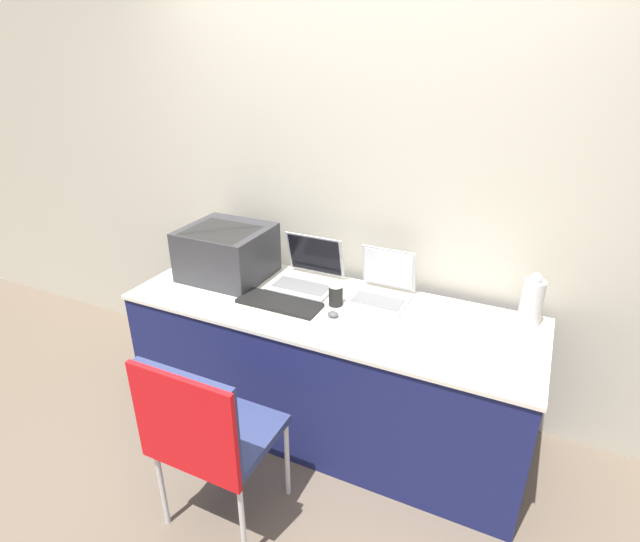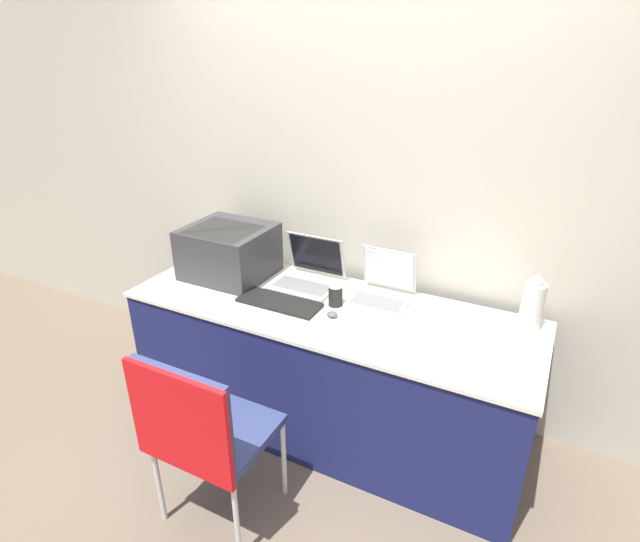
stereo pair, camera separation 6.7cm
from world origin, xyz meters
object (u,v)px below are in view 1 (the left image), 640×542
object	(u,v)px
coffee_cup	(336,295)
chair	(203,429)
mouse	(333,314)
metal_pitcher	(532,302)
printer	(227,251)
laptop_left	(307,275)
external_keyboard	(279,303)
laptop_right	(382,289)

from	to	relation	value
coffee_cup	chair	distance (m)	0.96
chair	coffee_cup	bearing A→B (deg)	77.34
mouse	metal_pitcher	world-z (taller)	metal_pitcher
printer	metal_pitcher	size ratio (longest dim) A/B	1.69
laptop_left	external_keyboard	distance (m)	0.29
external_keyboard	chair	world-z (taller)	chair
external_keyboard	chair	distance (m)	0.80
laptop_right	metal_pitcher	world-z (taller)	metal_pitcher
printer	external_keyboard	bearing A→B (deg)	-22.32
metal_pitcher	coffee_cup	bearing A→B (deg)	-166.74
external_keyboard	laptop_left	bearing A→B (deg)	85.76
printer	external_keyboard	size ratio (longest dim) A/B	1.05
laptop_left	coffee_cup	bearing A→B (deg)	-32.48
external_keyboard	laptop_right	bearing A→B (deg)	32.77
coffee_cup	chair	xyz separation A→B (m)	(-0.20, -0.90, -0.25)
laptop_left	coffee_cup	world-z (taller)	laptop_left
printer	metal_pitcher	xyz separation A→B (m)	(1.67, 0.16, -0.03)
laptop_right	printer	bearing A→B (deg)	-172.93
printer	external_keyboard	world-z (taller)	printer
external_keyboard	printer	bearing A→B (deg)	157.68
laptop_left	coffee_cup	size ratio (longest dim) A/B	2.98
laptop_right	metal_pitcher	size ratio (longest dim) A/B	1.10
printer	metal_pitcher	distance (m)	1.68
laptop_right	coffee_cup	xyz separation A→B (m)	(-0.20, -0.17, 0.00)
laptop_left	chair	xyz separation A→B (m)	(0.05, -1.06, -0.25)
external_keyboard	chair	bearing A→B (deg)	-84.92
external_keyboard	metal_pitcher	bearing A→B (deg)	16.06
mouse	metal_pitcher	distance (m)	0.97
chair	laptop_left	bearing A→B (deg)	92.57
printer	metal_pitcher	world-z (taller)	printer
printer	coffee_cup	distance (m)	0.74
laptop_left	metal_pitcher	distance (m)	1.19
printer	laptop_right	bearing A→B (deg)	7.07
laptop_right	metal_pitcher	bearing A→B (deg)	3.62
mouse	chair	size ratio (longest dim) A/B	0.06
laptop_left	external_keyboard	size ratio (longest dim) A/B	0.79
mouse	metal_pitcher	xyz separation A→B (m)	(0.90, 0.34, 0.11)
laptop_left	chair	bearing A→B (deg)	-87.43
coffee_cup	laptop_left	bearing A→B (deg)	147.52
laptop_right	mouse	size ratio (longest dim) A/B	5.29
external_keyboard	mouse	distance (m)	0.31
printer	laptop_right	distance (m)	0.94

